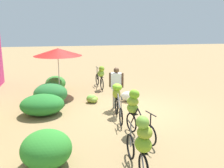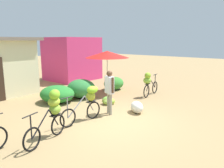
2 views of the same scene
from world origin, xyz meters
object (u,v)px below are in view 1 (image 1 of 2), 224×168
object	(u,v)px
bicycle_near_pile	(135,109)
person_vendor	(116,84)
bicycle_leftmost	(141,141)
bicycle_by_shop	(101,75)
market_umbrella	(58,52)
banana_pile_on_ground	(92,99)
produce_sack	(129,97)
bicycle_center_loaded	(118,98)

from	to	relation	value
bicycle_near_pile	person_vendor	size ratio (longest dim) A/B	0.98
bicycle_leftmost	bicycle_near_pile	xyz separation A→B (m)	(2.18, -0.46, -0.03)
bicycle_near_pile	bicycle_by_shop	world-z (taller)	bicycle_near_pile
market_umbrella	bicycle_by_shop	bearing A→B (deg)	-72.08
market_umbrella	bicycle_near_pile	size ratio (longest dim) A/B	1.39
bicycle_near_pile	banana_pile_on_ground	distance (m)	3.73
market_umbrella	bicycle_near_pile	distance (m)	5.79
banana_pile_on_ground	produce_sack	xyz separation A→B (m)	(-0.16, -1.58, 0.07)
bicycle_center_loaded	banana_pile_on_ground	size ratio (longest dim) A/B	2.56
bicycle_center_loaded	produce_sack	bearing A→B (deg)	-25.81
person_vendor	market_umbrella	bearing A→B (deg)	41.58
market_umbrella	banana_pile_on_ground	size ratio (longest dim) A/B	3.35
bicycle_leftmost	banana_pile_on_ground	distance (m)	5.79
bicycle_leftmost	person_vendor	xyz separation A→B (m)	(4.77, -0.39, 0.17)
market_umbrella	banana_pile_on_ground	bearing A→B (deg)	-138.99
bicycle_by_shop	banana_pile_on_ground	xyz separation A→B (m)	(-2.29, 0.68, -0.57)
market_umbrella	produce_sack	size ratio (longest dim) A/B	3.22
banana_pile_on_ground	person_vendor	xyz separation A→B (m)	(-0.95, -0.87, 0.87)
bicycle_leftmost	bicycle_center_loaded	xyz separation A→B (m)	(3.79, -0.24, -0.11)
market_umbrella	produce_sack	distance (m)	3.91
market_umbrella	bicycle_leftmost	xyz separation A→B (m)	(-7.33, -1.88, -1.18)
banana_pile_on_ground	person_vendor	distance (m)	1.55
banana_pile_on_ground	bicycle_leftmost	bearing A→B (deg)	-175.21
market_umbrella	bicycle_center_loaded	bearing A→B (deg)	-149.07
banana_pile_on_ground	person_vendor	size ratio (longest dim) A/B	0.41
market_umbrella	bicycle_leftmost	world-z (taller)	market_umbrella
market_umbrella	bicycle_leftmost	size ratio (longest dim) A/B	1.34
market_umbrella	produce_sack	world-z (taller)	market_umbrella
bicycle_near_pile	market_umbrella	bearing A→B (deg)	24.38
bicycle_near_pile	bicycle_center_loaded	bearing A→B (deg)	7.56
bicycle_near_pile	bicycle_by_shop	bearing A→B (deg)	2.47
market_umbrella	bicycle_by_shop	distance (m)	2.55
market_umbrella	bicycle_center_loaded	world-z (taller)	market_umbrella
produce_sack	person_vendor	bearing A→B (deg)	138.09
bicycle_center_loaded	banana_pile_on_ground	distance (m)	2.14
bicycle_near_pile	bicycle_center_loaded	distance (m)	1.63
banana_pile_on_ground	produce_sack	world-z (taller)	produce_sack
market_umbrella	person_vendor	size ratio (longest dim) A/B	1.36
bicycle_by_shop	banana_pile_on_ground	distance (m)	2.45
market_umbrella	person_vendor	distance (m)	3.57
bicycle_near_pile	produce_sack	bearing A→B (deg)	-10.75
market_umbrella	bicycle_leftmost	bearing A→B (deg)	-165.62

